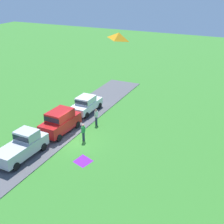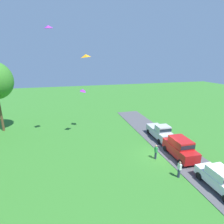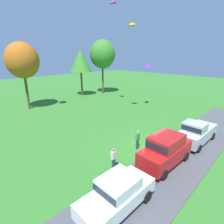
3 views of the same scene
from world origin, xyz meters
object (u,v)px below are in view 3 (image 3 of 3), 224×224
Objects in this scene: kite_diamond_high_left at (148,65)px; tree_far_right at (80,61)px; car_suv_near_entrance at (165,149)px; car_sedan_far_end at (117,193)px; car_pickup_mid_row at (196,132)px; kite_diamond_high_right at (113,2)px; tree_left_of_center at (102,54)px; person_beside_suv at (114,159)px; person_watching_sky at (138,140)px; tree_far_left at (22,61)px; kite_diamond_over_trees at (131,24)px.

tree_far_right is at bearing 97.08° from kite_diamond_high_left.
tree_far_right reaches higher than car_suv_near_entrance.
car_sedan_far_end is 5.38m from car_suv_near_entrance.
tree_far_right is 14.16m from kite_diamond_high_left.
kite_diamond_high_right is (3.42, 13.93, 13.46)m from car_pickup_mid_row.
tree_left_of_center is at bearing 67.69° from car_pickup_mid_row.
person_beside_suv is 17.30m from kite_diamond_high_left.
person_beside_suv is 1.00× the size of person_watching_sky.
tree_far_right is 12.81m from kite_diamond_high_right.
car_sedan_far_end is 20.30m from kite_diamond_high_left.
tree_far_left is 11.41m from tree_far_right.
kite_diamond_over_trees reaches higher than person_beside_suv.
tree_left_of_center reaches higher than car_sedan_far_end.
person_beside_suv is 27.24m from tree_left_of_center.
tree_far_right reaches higher than person_watching_sky.
kite_diamond_high_right is (13.81, 13.72, 13.52)m from car_sedan_far_end.
car_sedan_far_end is at bearing -122.70° from tree_far_right.
car_pickup_mid_row is 14.37m from kite_diamond_over_trees.
kite_diamond_high_right is at bearing 75.50° from kite_diamond_over_trees.
car_pickup_mid_row is 0.47× the size of tree_left_of_center.
kite_diamond_high_left is 9.68m from kite_diamond_high_right.
car_sedan_far_end is at bearing -131.38° from tree_left_of_center.
car_suv_near_entrance is 3.86m from person_beside_suv.
tree_left_of_center reaches higher than tree_far_left.
tree_left_of_center reaches higher than tree_far_right.
kite_diamond_high_left is at bearing -43.18° from tree_far_left.
person_beside_suv is 25.63m from tree_far_right.
car_sedan_far_end is 0.46× the size of tree_far_left.
kite_diamond_high_right is (8.44, 13.53, 13.27)m from car_suv_near_entrance.
person_beside_suv is 21.14m from kite_diamond_high_right.
person_beside_suv is (-8.11, 2.68, -0.23)m from car_pickup_mid_row.
kite_diamond_high_right is 5.33m from kite_diamond_over_trees.
tree_left_of_center is at bearing 1.30° from tree_far_left.
car_sedan_far_end is at bearing -152.68° from person_watching_sky.
tree_far_right is 10.35× the size of kite_diamond_high_right.
car_sedan_far_end is 10.40m from car_pickup_mid_row.
person_watching_sky is at bearing 144.99° from car_pickup_mid_row.
car_suv_near_entrance is 2.88m from person_watching_sky.
tree_left_of_center is at bearing 78.23° from kite_diamond_high_left.
tree_far_left is (-1.80, 18.91, 6.17)m from person_watching_sky.
car_suv_near_entrance is 15.87m from kite_diamond_high_left.
tree_left_of_center is at bearing 48.80° from person_beside_suv.
tree_far_right is at bearing 160.96° from tree_left_of_center.
tree_far_left is at bearing -170.61° from tree_far_right.
kite_diamond_high_left is (17.01, 9.72, 5.31)m from car_sedan_far_end.
kite_diamond_high_left is (6.61, 9.93, 5.25)m from car_pickup_mid_row.
kite_diamond_high_right reaches higher than person_beside_suv.
kite_diamond_over_trees is (7.38, 9.44, 10.02)m from car_suv_near_entrance.
car_sedan_far_end is 3.37m from person_beside_suv.
tree_left_of_center is 12.29m from kite_diamond_high_right.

